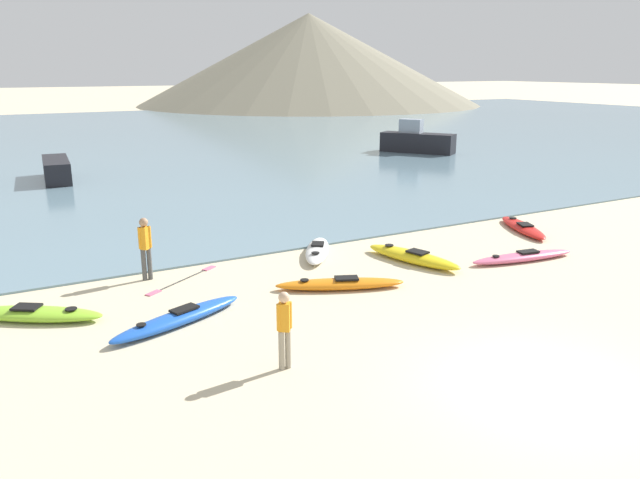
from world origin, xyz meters
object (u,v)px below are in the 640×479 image
at_px(kayak_on_sand_1, 179,318).
at_px(kayak_on_sand_2, 523,227).
at_px(person_near_waterline, 145,245).
at_px(moored_boat_1, 57,170).
at_px(moored_boat_3, 417,141).
at_px(person_near_foreground, 284,325).
at_px(loose_paddle, 183,280).
at_px(kayak_on_sand_3, 317,250).
at_px(kayak_on_sand_5, 523,257).
at_px(kayak_on_sand_4, 413,257).
at_px(kayak_on_sand_0, 34,314).
at_px(kayak_on_sand_6, 340,284).

height_order(kayak_on_sand_1, kayak_on_sand_2, kayak_on_sand_1).
bearing_deg(person_near_waterline, kayak_on_sand_2, -5.38).
distance_m(moored_boat_1, moored_boat_3, 22.94).
bearing_deg(moored_boat_3, person_near_foreground, -132.17).
relative_size(kayak_on_sand_2, person_near_waterline, 1.88).
distance_m(person_near_foreground, loose_paddle, 6.14).
distance_m(kayak_on_sand_2, moored_boat_1, 23.23).
height_order(kayak_on_sand_3, moored_boat_1, moored_boat_1).
bearing_deg(kayak_on_sand_2, person_near_waterline, 174.62).
xyz_separation_m(kayak_on_sand_5, person_near_foreground, (-9.42, -2.80, 0.78)).
relative_size(kayak_on_sand_5, person_near_foreground, 2.29).
bearing_deg(moored_boat_1, moored_boat_3, -0.88).
distance_m(kayak_on_sand_5, person_near_waterline, 11.13).
bearing_deg(loose_paddle, moored_boat_3, 39.34).
bearing_deg(kayak_on_sand_4, loose_paddle, 165.11).
bearing_deg(person_near_waterline, kayak_on_sand_0, -152.60).
relative_size(person_near_waterline, loose_paddle, 0.72).
distance_m(moored_boat_1, loose_paddle, 18.41).
distance_m(kayak_on_sand_0, kayak_on_sand_3, 8.38).
height_order(kayak_on_sand_3, person_near_waterline, person_near_waterline).
bearing_deg(person_near_waterline, kayak_on_sand_4, -17.22).
relative_size(kayak_on_sand_1, kayak_on_sand_3, 1.27).
relative_size(kayak_on_sand_1, kayak_on_sand_5, 0.98).
bearing_deg(kayak_on_sand_0, kayak_on_sand_4, -3.96).
height_order(kayak_on_sand_2, moored_boat_1, moored_boat_1).
height_order(kayak_on_sand_6, loose_paddle, kayak_on_sand_6).
distance_m(kayak_on_sand_4, person_near_waterline, 7.80).
distance_m(kayak_on_sand_2, kayak_on_sand_6, 9.09).
height_order(kayak_on_sand_5, loose_paddle, kayak_on_sand_5).
distance_m(kayak_on_sand_2, kayak_on_sand_4, 5.84).
height_order(kayak_on_sand_4, moored_boat_1, moored_boat_1).
relative_size(person_near_waterline, moored_boat_1, 0.39).
height_order(kayak_on_sand_6, person_near_waterline, person_near_waterline).
xyz_separation_m(kayak_on_sand_6, person_near_waterline, (-4.27, 3.24, 0.87)).
xyz_separation_m(kayak_on_sand_2, person_near_waterline, (-13.14, 1.24, 0.87)).
bearing_deg(person_near_foreground, kayak_on_sand_4, 34.00).
xyz_separation_m(person_near_waterline, moored_boat_1, (-0.12, 17.83, -0.40)).
height_order(kayak_on_sand_2, kayak_on_sand_6, kayak_on_sand_6).
xyz_separation_m(kayak_on_sand_4, person_near_foreground, (-6.41, -4.32, 0.74)).
bearing_deg(kayak_on_sand_0, kayak_on_sand_6, -12.87).
bearing_deg(person_near_waterline, kayak_on_sand_6, -37.17).
bearing_deg(kayak_on_sand_2, kayak_on_sand_3, 172.87).
height_order(kayak_on_sand_2, kayak_on_sand_3, kayak_on_sand_3).
distance_m(kayak_on_sand_0, moored_boat_3, 32.12).
height_order(kayak_on_sand_1, person_near_waterline, person_near_waterline).
bearing_deg(kayak_on_sand_6, person_near_waterline, 142.83).
relative_size(kayak_on_sand_6, loose_paddle, 1.41).
relative_size(kayak_on_sand_3, person_near_waterline, 1.59).
bearing_deg(kayak_on_sand_1, moored_boat_3, 42.34).
relative_size(kayak_on_sand_0, moored_boat_1, 0.69).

